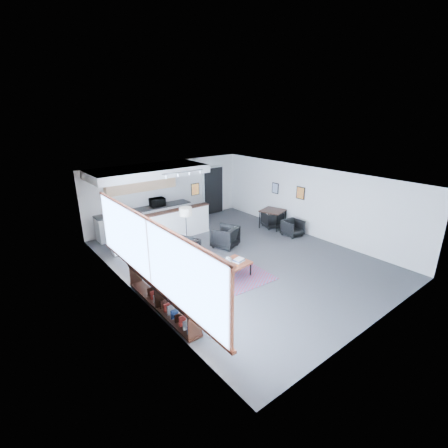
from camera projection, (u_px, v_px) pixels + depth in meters
room at (239, 220)px, 10.09m from camera, size 7.02×9.02×2.62m
window at (149, 254)px, 7.34m from camera, size 0.10×5.95×1.66m
console at (162, 298)px, 7.71m from camera, size 0.35×3.00×0.80m
kitchenette at (149, 200)px, 12.10m from camera, size 4.20×1.96×2.60m
doorway at (213, 190)px, 14.78m from camera, size 1.10×0.12×2.15m
track_light at (183, 173)px, 10.96m from camera, size 1.60×0.07×0.15m
wall_art_lower at (301, 193)px, 12.34m from camera, size 0.03×0.38×0.48m
wall_art_upper at (275, 188)px, 13.32m from camera, size 0.03×0.34×0.44m
kilim_rug at (228, 279)px, 9.19m from camera, size 2.52×1.79×0.01m
coffee_table at (228, 266)px, 9.05m from camera, size 1.44×0.88×0.45m
laptop at (216, 266)px, 8.84m from camera, size 0.34×0.30×0.21m
ceramic_pot at (228, 260)px, 9.08m from camera, size 0.22×0.22×0.22m
book_stack at (239, 260)px, 9.25m from camera, size 0.35×0.31×0.10m
coaster at (236, 266)px, 9.00m from camera, size 0.11×0.11×0.01m
armchair_left at (183, 250)px, 10.07m from camera, size 1.04×1.01×0.85m
armchair_right at (225, 236)px, 11.25m from camera, size 1.03×1.00×0.82m
floor_lamp at (186, 213)px, 10.83m from camera, size 0.56×0.56×1.48m
dining_table at (273, 212)px, 13.05m from camera, size 1.08×1.08×0.73m
dining_chair_near at (293, 228)px, 12.29m from camera, size 0.59×0.55×0.58m
dining_chair_far at (272, 220)px, 13.18m from camera, size 0.77×0.75×0.63m
microwave at (157, 201)px, 12.82m from camera, size 0.60×0.37×0.39m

